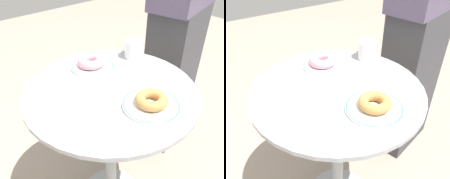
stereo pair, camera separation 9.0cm
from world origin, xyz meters
The scene contains 8 objects.
cafe_table centered at (0.00, 0.00, 0.54)m, with size 0.69×0.69×0.78m.
plate_left centered at (-0.18, 0.05, 0.78)m, with size 0.20×0.20×0.01m.
plate_right centered at (0.18, 0.03, 0.78)m, with size 0.21×0.21×0.01m.
donut_pink_frosted centered at (-0.18, 0.04, 0.81)m, with size 0.12×0.12×0.04m, color pink.
donut_old_fashioned centered at (0.18, 0.03, 0.81)m, with size 0.12×0.12×0.04m, color #BC7F42.
paper_napkin centered at (-0.02, -0.15, 0.78)m, with size 0.12×0.12×0.01m, color white.
coffee_mug centered at (-0.13, 0.26, 0.82)m, with size 0.12×0.09×0.09m.
person_figure centered at (-0.14, 0.65, 0.86)m, with size 0.31×0.49×1.76m.
Camera 2 is at (0.63, -0.43, 1.31)m, focal length 37.73 mm.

